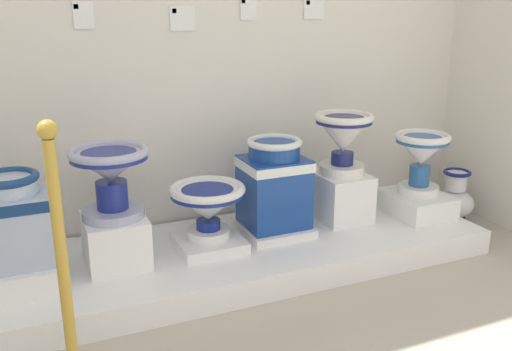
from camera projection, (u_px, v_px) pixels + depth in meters
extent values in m
cube|color=white|center=(246.00, 253.00, 3.01)|extent=(2.65, 0.86, 0.14)
cube|color=white|center=(21.00, 275.00, 2.49)|extent=(0.36, 0.35, 0.12)
cube|color=#ACBDDB|center=(15.00, 229.00, 2.43)|extent=(0.33, 0.26, 0.32)
cube|color=navy|center=(11.00, 202.00, 2.39)|extent=(0.33, 0.27, 0.05)
cylinder|color=#ACBDDB|center=(9.00, 186.00, 2.37)|extent=(0.24, 0.24, 0.07)
torus|color=navy|center=(7.00, 178.00, 2.36)|extent=(0.26, 0.26, 0.04)
cube|color=white|center=(116.00, 240.00, 2.71)|extent=(0.29, 0.34, 0.24)
cylinder|color=#A9ADCC|center=(113.00, 213.00, 2.67)|extent=(0.30, 0.30, 0.04)
cylinder|color=navy|center=(112.00, 195.00, 2.64)|extent=(0.15, 0.15, 0.14)
cone|color=#A9ADCC|center=(110.00, 167.00, 2.60)|extent=(0.37, 0.37, 0.14)
cylinder|color=navy|center=(109.00, 156.00, 2.58)|extent=(0.36, 0.36, 0.03)
torus|color=#A9ADCC|center=(109.00, 152.00, 2.58)|extent=(0.38, 0.38, 0.04)
cylinder|color=navy|center=(109.00, 153.00, 2.58)|extent=(0.26, 0.26, 0.01)
cube|color=white|center=(209.00, 242.00, 2.91)|extent=(0.33, 0.34, 0.06)
cylinder|color=white|center=(209.00, 233.00, 2.89)|extent=(0.22, 0.22, 0.05)
cylinder|color=navy|center=(208.00, 224.00, 2.88)|extent=(0.13, 0.13, 0.05)
cone|color=white|center=(208.00, 205.00, 2.85)|extent=(0.38, 0.38, 0.17)
cylinder|color=navy|center=(207.00, 193.00, 2.83)|extent=(0.38, 0.38, 0.03)
torus|color=white|center=(207.00, 189.00, 2.82)|extent=(0.39, 0.39, 0.04)
cylinder|color=navy|center=(207.00, 190.00, 2.82)|extent=(0.27, 0.27, 0.01)
cube|color=white|center=(274.00, 228.00, 3.12)|extent=(0.36, 0.38, 0.04)
cube|color=navy|center=(274.00, 192.00, 3.05)|extent=(0.34, 0.31, 0.39)
cube|color=white|center=(274.00, 164.00, 3.01)|extent=(0.35, 0.32, 0.05)
cylinder|color=navy|center=(274.00, 150.00, 2.99)|extent=(0.28, 0.28, 0.09)
torus|color=white|center=(274.00, 142.00, 2.97)|extent=(0.30, 0.30, 0.04)
cube|color=white|center=(340.00, 196.00, 3.29)|extent=(0.28, 0.33, 0.28)
cylinder|color=white|center=(342.00, 169.00, 3.24)|extent=(0.26, 0.26, 0.06)
cylinder|color=navy|center=(342.00, 158.00, 3.22)|extent=(0.13, 0.13, 0.07)
cone|color=white|center=(343.00, 135.00, 3.18)|extent=(0.33, 0.33, 0.21)
cylinder|color=navy|center=(344.00, 120.00, 3.15)|extent=(0.32, 0.32, 0.03)
torus|color=white|center=(344.00, 117.00, 3.15)|extent=(0.34, 0.34, 0.04)
cylinder|color=navy|center=(344.00, 118.00, 3.15)|extent=(0.23, 0.23, 0.01)
cube|color=white|center=(417.00, 204.00, 3.37)|extent=(0.32, 0.39, 0.13)
cylinder|color=white|center=(418.00, 189.00, 3.34)|extent=(0.24, 0.24, 0.05)
cylinder|color=#255794|center=(419.00, 175.00, 3.31)|extent=(0.12, 0.12, 0.13)
cone|color=white|center=(422.00, 151.00, 3.27)|extent=(0.31, 0.31, 0.17)
cylinder|color=#255794|center=(423.00, 140.00, 3.25)|extent=(0.30, 0.30, 0.03)
torus|color=white|center=(423.00, 137.00, 3.25)|extent=(0.33, 0.33, 0.04)
cylinder|color=#255794|center=(423.00, 138.00, 3.25)|extent=(0.22, 0.22, 0.01)
cube|color=white|center=(83.00, 15.00, 2.77)|extent=(0.10, 0.01, 0.14)
cube|color=slate|center=(76.00, 7.00, 2.75)|extent=(0.02, 0.01, 0.02)
cube|color=white|center=(182.00, 18.00, 2.97)|extent=(0.14, 0.01, 0.13)
cube|color=#386BAD|center=(174.00, 11.00, 2.94)|extent=(0.02, 0.01, 0.02)
cube|color=white|center=(248.00, 8.00, 3.11)|extent=(0.10, 0.01, 0.13)
cube|color=slate|center=(243.00, 1.00, 3.08)|extent=(0.02, 0.01, 0.02)
cube|color=white|center=(314.00, 9.00, 3.27)|extent=(0.13, 0.01, 0.12)
cube|color=#386BAD|center=(308.00, 3.00, 3.24)|extent=(0.02, 0.01, 0.02)
cylinder|color=navy|center=(452.00, 218.00, 3.64)|extent=(0.16, 0.16, 0.03)
ellipsoid|color=white|center=(454.00, 203.00, 3.61)|extent=(0.25, 0.25, 0.18)
cylinder|color=white|center=(456.00, 181.00, 3.57)|extent=(0.13, 0.13, 0.12)
torus|color=navy|center=(457.00, 172.00, 3.55)|extent=(0.18, 0.18, 0.02)
cylinder|color=gold|center=(64.00, 276.00, 1.85)|extent=(0.04, 0.04, 0.93)
sphere|color=gold|center=(47.00, 130.00, 1.70)|extent=(0.06, 0.06, 0.06)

